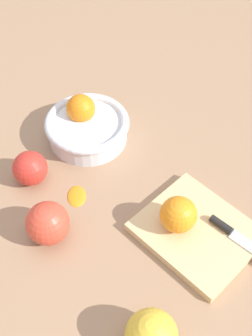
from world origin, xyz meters
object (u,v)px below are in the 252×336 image
object	(u,v)px
cutting_board	(196,233)
apple_front_left	(30,168)
orange_on_board	(178,215)
knife	(237,236)
bowl	(87,126)
apple_front_right	(151,335)
apple_front_left_2	(48,223)

from	to	relation	value
cutting_board	apple_front_left	xyz separation A→B (m)	(-0.33, -0.09, 0.03)
orange_on_board	knife	xyz separation A→B (m)	(0.10, 0.04, -0.03)
bowl	apple_front_right	xyz separation A→B (m)	(0.37, -0.28, 0.01)
cutting_board	apple_front_left_2	distance (m)	0.27
knife	apple_front_right	distance (m)	0.24
bowl	apple_front_right	world-z (taller)	bowl
knife	apple_front_left	bearing A→B (deg)	-163.03
orange_on_board	apple_front_right	bearing A→B (deg)	-66.91
apple_front_right	apple_front_left_2	xyz separation A→B (m)	(-0.26, 0.05, -0.00)
cutting_board	orange_on_board	bearing A→B (deg)	-161.74
cutting_board	apple_front_left	bearing A→B (deg)	-164.92
orange_on_board	apple_front_right	size ratio (longest dim) A/B	0.83
knife	apple_front_left_2	bearing A→B (deg)	-144.94
bowl	knife	xyz separation A→B (m)	(0.38, -0.04, -0.01)
apple_front_left	bowl	bearing A→B (deg)	86.58
orange_on_board	bowl	bearing A→B (deg)	164.23
orange_on_board	knife	bearing A→B (deg)	23.43
knife	apple_front_left	world-z (taller)	apple_front_left
orange_on_board	apple_front_right	world-z (taller)	orange_on_board
knife	apple_front_left	distance (m)	0.41
apple_front_left	apple_front_right	bearing A→B (deg)	-17.66
apple_front_left_2	orange_on_board	bearing A→B (deg)	40.44
apple_front_left_2	knife	bearing A→B (deg)	35.06
bowl	apple_front_left_2	world-z (taller)	bowl
cutting_board	apple_front_left_2	world-z (taller)	apple_front_left_2
orange_on_board	knife	size ratio (longest dim) A/B	0.43
cutting_board	apple_front_right	xyz separation A→B (m)	(0.05, -0.21, 0.03)
cutting_board	apple_front_left	size ratio (longest dim) A/B	2.91
knife	apple_front_right	xyz separation A→B (m)	(-0.01, -0.24, 0.02)
apple_front_right	knife	bearing A→B (deg)	86.66
cutting_board	orange_on_board	xyz separation A→B (m)	(-0.03, -0.01, 0.04)
bowl	knife	world-z (taller)	bowl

